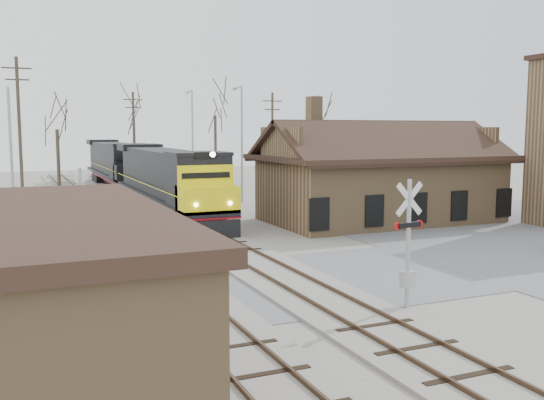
# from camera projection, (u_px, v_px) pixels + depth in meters

# --- Properties ---
(ground) EXTENTS (140.00, 140.00, 0.00)m
(ground) POSITION_uv_depth(u_px,v_px,m) (289.00, 282.00, 23.34)
(ground) COLOR #9D988E
(ground) RESTS_ON ground
(road) EXTENTS (60.00, 9.00, 0.03)m
(road) POSITION_uv_depth(u_px,v_px,m) (289.00, 282.00, 23.34)
(road) COLOR slate
(road) RESTS_ON ground
(track_main) EXTENTS (3.40, 90.00, 0.24)m
(track_main) POSITION_uv_depth(u_px,v_px,m) (185.00, 225.00, 37.00)
(track_main) COLOR #9D988E
(track_main) RESTS_ON ground
(track_siding) EXTENTS (3.40, 90.00, 0.24)m
(track_siding) POSITION_uv_depth(u_px,v_px,m) (110.00, 229.00, 35.22)
(track_siding) COLOR #9D988E
(track_siding) RESTS_ON ground
(depot) EXTENTS (15.20, 9.31, 7.90)m
(depot) POSITION_uv_depth(u_px,v_px,m) (380.00, 183.00, 38.73)
(depot) COLOR #92714B
(depot) RESTS_ON ground
(locomotive_lead) EXTENTS (3.13, 20.98, 4.66)m
(locomotive_lead) POSITION_uv_depth(u_px,v_px,m) (168.00, 180.00, 40.53)
(locomotive_lead) COLOR black
(locomotive_lead) RESTS_ON ground
(locomotive_trailing) EXTENTS (3.13, 20.98, 4.41)m
(locomotive_trailing) POSITION_uv_depth(u_px,v_px,m) (117.00, 164.00, 59.90)
(locomotive_trailing) COLOR black
(locomotive_trailing) RESTS_ON ground
(crossbuck_near) EXTENTS (1.21, 0.32, 4.26)m
(crossbuck_near) POSITION_uv_depth(u_px,v_px,m) (408.00, 249.00, 19.81)
(crossbuck_near) COLOR #A5A8AD
(crossbuck_near) RESTS_ON ground
(crossbuck_far) EXTENTS (1.16, 0.54, 4.28)m
(crossbuck_far) POSITION_uv_depth(u_px,v_px,m) (82.00, 223.00, 25.18)
(crossbuck_far) COLOR #A5A8AD
(crossbuck_far) RESTS_ON ground
(streetlight_a) EXTENTS (0.25, 2.04, 8.47)m
(streetlight_a) POSITION_uv_depth(u_px,v_px,m) (11.00, 147.00, 38.27)
(streetlight_a) COLOR #A5A8AD
(streetlight_a) RESTS_ON ground
(streetlight_b) EXTENTS (0.25, 2.04, 9.30)m
(streetlight_b) POSITION_uv_depth(u_px,v_px,m) (241.00, 138.00, 48.51)
(streetlight_b) COLOR #A5A8AD
(streetlight_b) RESTS_ON ground
(streetlight_c) EXTENTS (0.25, 2.04, 9.62)m
(streetlight_c) POSITION_uv_depth(u_px,v_px,m) (192.00, 134.00, 58.90)
(streetlight_c) COLOR #A5A8AD
(streetlight_c) RESTS_ON ground
(utility_pole_a) EXTENTS (2.00, 0.24, 10.94)m
(utility_pole_a) POSITION_uv_depth(u_px,v_px,m) (20.00, 131.00, 43.17)
(utility_pole_a) COLOR #382D23
(utility_pole_a) RESTS_ON ground
(utility_pole_b) EXTENTS (2.00, 0.24, 9.66)m
(utility_pole_b) POSITION_uv_depth(u_px,v_px,m) (134.00, 137.00, 62.29)
(utility_pole_b) COLOR #382D23
(utility_pole_b) RESTS_ON ground
(utility_pole_c) EXTENTS (2.00, 0.24, 9.32)m
(utility_pole_c) POSITION_uv_depth(u_px,v_px,m) (272.00, 139.00, 58.17)
(utility_pole_c) COLOR #382D23
(utility_pole_c) RESTS_ON ground
(tree_b) EXTENTS (3.90, 3.90, 9.56)m
(tree_b) POSITION_uv_depth(u_px,v_px,m) (57.00, 119.00, 54.43)
(tree_b) COLOR #382D23
(tree_b) RESTS_ON ground
(tree_c) EXTENTS (4.69, 4.69, 11.48)m
(tree_c) POSITION_uv_depth(u_px,v_px,m) (133.00, 108.00, 68.28)
(tree_c) COLOR #382D23
(tree_c) RESTS_ON ground
(tree_d) EXTENTS (4.89, 4.89, 11.97)m
(tree_d) POSITION_uv_depth(u_px,v_px,m) (215.00, 104.00, 64.83)
(tree_d) COLOR #382D23
(tree_d) RESTS_ON ground
(tree_e) EXTENTS (4.10, 4.10, 10.06)m
(tree_e) POSITION_uv_depth(u_px,v_px,m) (320.00, 117.00, 66.70)
(tree_e) COLOR #382D23
(tree_e) RESTS_ON ground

